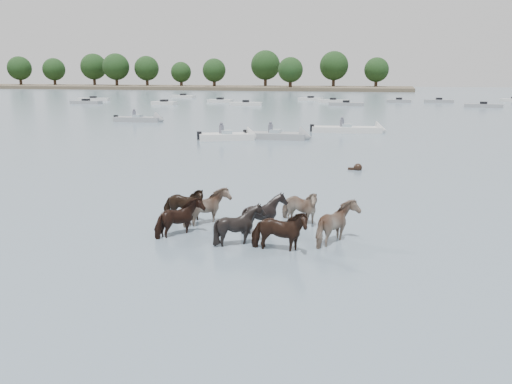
# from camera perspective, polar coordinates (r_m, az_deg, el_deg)

# --- Properties ---
(ground) EXTENTS (400.00, 400.00, 0.00)m
(ground) POSITION_cam_1_polar(r_m,az_deg,el_deg) (15.87, -4.82, -5.02)
(ground) COLOR slate
(ground) RESTS_ON ground
(shoreline) EXTENTS (160.00, 30.00, 1.00)m
(shoreline) POSITION_cam_1_polar(r_m,az_deg,el_deg) (180.64, -9.88, 11.24)
(shoreline) COLOR #4C4233
(shoreline) RESTS_ON ground
(pony_herd) EXTENTS (6.77, 4.04, 1.43)m
(pony_herd) POSITION_cam_1_polar(r_m,az_deg,el_deg) (16.05, -0.71, -2.94)
(pony_herd) COLOR black
(pony_herd) RESTS_ON ground
(swimming_pony) EXTENTS (0.72, 0.44, 0.44)m
(swimming_pony) POSITION_cam_1_polar(r_m,az_deg,el_deg) (27.41, 11.00, 2.60)
(swimming_pony) COLOR black
(swimming_pony) RESTS_ON ground
(motorboat_a) EXTENTS (4.79, 3.19, 1.92)m
(motorboat_a) POSITION_cam_1_polar(r_m,az_deg,el_deg) (39.53, -2.22, 6.09)
(motorboat_a) COLOR silver
(motorboat_a) RESTS_ON ground
(motorboat_b) EXTENTS (5.33, 1.82, 1.92)m
(motorboat_b) POSITION_cam_1_polar(r_m,az_deg,el_deg) (39.87, 3.21, 6.13)
(motorboat_b) COLOR gray
(motorboat_b) RESTS_ON ground
(motorboat_c) EXTENTS (6.52, 2.51, 1.92)m
(motorboat_c) POSITION_cam_1_polar(r_m,az_deg,el_deg) (45.23, 10.92, 6.71)
(motorboat_c) COLOR silver
(motorboat_c) RESTS_ON ground
(motorboat_f) EXTENTS (5.53, 2.10, 1.92)m
(motorboat_f) POSITION_cam_1_polar(r_m,az_deg,el_deg) (55.84, -12.09, 7.78)
(motorboat_f) COLOR gray
(motorboat_f) RESTS_ON ground
(distant_flotilla) EXTENTS (105.69, 28.78, 0.93)m
(distant_flotilla) POSITION_cam_1_polar(r_m,az_deg,el_deg) (90.06, 11.70, 9.62)
(distant_flotilla) COLOR silver
(distant_flotilla) RESTS_ON ground
(treeline) EXTENTS (146.97, 23.61, 12.40)m
(treeline) POSITION_cam_1_polar(r_m,az_deg,el_deg) (184.09, -10.48, 13.23)
(treeline) COLOR #382619
(treeline) RESTS_ON ground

